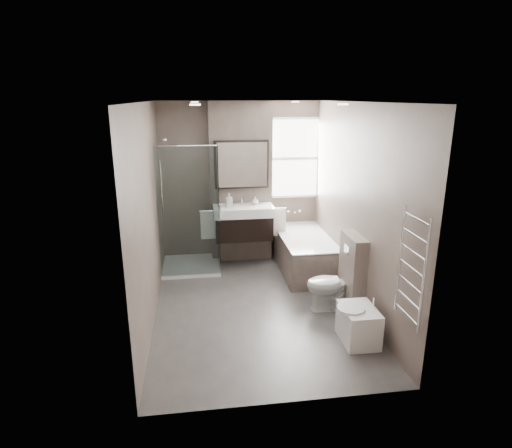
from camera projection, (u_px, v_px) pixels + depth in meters
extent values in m
cube|color=#484442|center=(256.00, 307.00, 5.68)|extent=(2.65, 3.85, 0.05)
cube|color=silver|center=(256.00, 100.00, 4.92)|extent=(2.65, 3.85, 0.05)
cube|color=#67584F|center=(240.00, 181.00, 7.13)|extent=(2.65, 0.05, 2.60)
cube|color=#67584F|center=(289.00, 271.00, 3.48)|extent=(2.65, 0.05, 2.60)
cube|color=#67584F|center=(147.00, 215.00, 5.12)|extent=(0.05, 3.85, 2.60)
cube|color=#67584F|center=(358.00, 207.00, 5.48)|extent=(0.05, 3.85, 2.60)
cube|color=#61544C|center=(241.00, 183.00, 6.99)|extent=(1.00, 0.25, 2.60)
cube|color=black|center=(243.00, 227.00, 6.84)|extent=(0.90, 0.45, 0.38)
cube|color=white|center=(243.00, 211.00, 6.76)|extent=(0.95, 0.47, 0.15)
cylinder|color=silver|center=(242.00, 200.00, 6.88)|extent=(0.03, 0.03, 0.12)
cylinder|color=silver|center=(242.00, 198.00, 6.81)|extent=(0.02, 0.12, 0.02)
cube|color=black|center=(242.00, 165.00, 6.74)|extent=(0.86, 0.06, 0.76)
cube|color=white|center=(242.00, 165.00, 6.71)|extent=(0.80, 0.02, 0.70)
cube|color=silver|center=(208.00, 225.00, 6.73)|extent=(0.24, 0.06, 0.44)
cube|color=silver|center=(278.00, 222.00, 6.88)|extent=(0.24, 0.06, 0.44)
cube|color=white|center=(192.00, 266.00, 6.93)|extent=(0.90, 0.90, 0.06)
cube|color=white|center=(189.00, 213.00, 6.22)|extent=(0.88, 0.01, 1.94)
cube|color=white|center=(217.00, 205.00, 6.70)|extent=(0.01, 0.88, 1.94)
cylinder|color=silver|center=(162.00, 193.00, 6.52)|extent=(0.02, 0.02, 1.00)
cube|color=#61544C|center=(304.00, 254.00, 6.76)|extent=(0.75, 1.60, 0.55)
cube|color=white|center=(305.00, 237.00, 6.68)|extent=(0.75, 1.60, 0.03)
cube|color=white|center=(304.00, 241.00, 6.70)|extent=(0.61, 1.42, 0.12)
cube|color=white|center=(294.00, 158.00, 7.10)|extent=(0.98, 0.04, 1.33)
cube|color=white|center=(294.00, 159.00, 7.07)|extent=(0.90, 0.01, 1.25)
cube|color=white|center=(294.00, 159.00, 7.07)|extent=(0.90, 0.01, 0.05)
imported|color=white|center=(333.00, 284.00, 5.50)|extent=(0.68, 0.40, 0.68)
cube|color=#61544C|center=(352.00, 273.00, 5.45)|extent=(0.18, 0.55, 1.00)
cube|color=silver|center=(347.00, 250.00, 5.35)|extent=(0.01, 0.16, 0.11)
cube|color=white|center=(358.00, 325.00, 4.79)|extent=(0.37, 0.51, 0.41)
cylinder|color=white|center=(351.00, 309.00, 4.72)|extent=(0.31, 0.31, 0.05)
cylinder|color=silver|center=(374.00, 302.00, 4.73)|extent=(0.02, 0.02, 0.10)
cylinder|color=silver|center=(424.00, 278.00, 3.78)|extent=(0.03, 0.03, 1.10)
cylinder|color=silver|center=(400.00, 259.00, 4.22)|extent=(0.03, 0.03, 1.10)
cube|color=silver|center=(412.00, 268.00, 4.00)|extent=(0.02, 0.46, 1.00)
imported|color=white|center=(229.00, 200.00, 6.69)|extent=(0.10, 0.10, 0.21)
imported|color=white|center=(255.00, 201.00, 6.83)|extent=(0.10, 0.10, 0.13)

